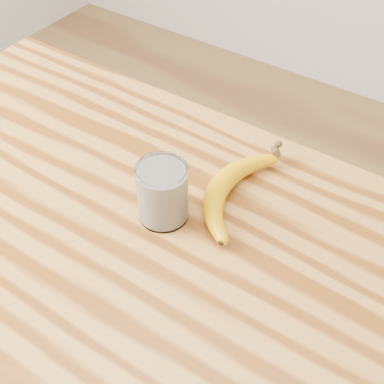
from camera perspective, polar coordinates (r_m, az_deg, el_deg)
The scene contains 3 objects.
table at distance 0.99m, azimuth -8.50°, elevation -9.85°, with size 1.20×0.80×0.90m.
smoothie_glass at distance 0.87m, azimuth -3.16°, elevation -0.10°, with size 0.09×0.09×0.11m.
banana at distance 0.93m, azimuth 2.96°, elevation 0.64°, with size 0.12×0.32×0.04m, color #DE9B01, non-canonical shape.
Camera 1 is at (0.44, -0.39, 1.57)m, focal length 50.00 mm.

